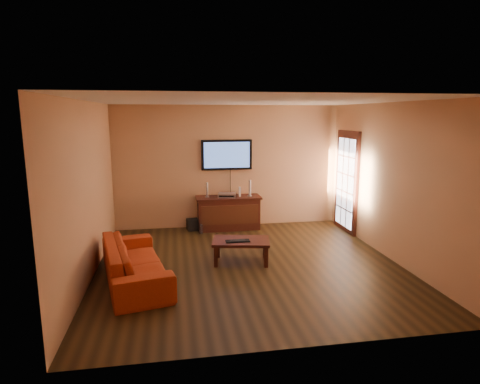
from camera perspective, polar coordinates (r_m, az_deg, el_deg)
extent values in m
plane|color=black|center=(6.87, 1.28, -10.31)|extent=(5.00, 5.00, 0.00)
plane|color=tan|center=(8.94, -1.71, 3.62)|extent=(5.00, 0.00, 5.00)
plane|color=tan|center=(6.52, -20.80, 0.15)|extent=(0.00, 5.00, 5.00)
plane|color=tan|center=(7.39, 20.74, 1.36)|extent=(0.00, 5.00, 5.00)
plane|color=white|center=(6.41, 1.39, 12.82)|extent=(5.00, 5.00, 0.00)
cube|color=#34120B|center=(8.91, 14.92, 1.27)|extent=(0.06, 1.02, 2.22)
cube|color=white|center=(8.89, 14.71, 1.27)|extent=(0.01, 0.79, 1.89)
cube|color=#34120B|center=(8.86, -1.66, -3.08)|extent=(1.33, 0.50, 0.68)
cube|color=black|center=(8.61, -1.42, -3.27)|extent=(1.23, 0.02, 0.41)
cube|color=#34120B|center=(8.78, -1.67, -0.79)|extent=(1.41, 0.54, 0.04)
cube|color=black|center=(8.86, -1.91, 5.31)|extent=(1.12, 0.07, 0.66)
cube|color=#4062A6|center=(8.82, -1.87, 5.28)|extent=(1.01, 0.01, 0.56)
cube|color=#34120B|center=(6.86, 0.15, -7.03)|extent=(1.05, 0.74, 0.05)
cube|color=#34120B|center=(6.73, -3.49, -9.20)|extent=(0.06, 0.06, 0.35)
cube|color=#34120B|center=(6.72, 3.73, -9.25)|extent=(0.06, 0.06, 0.35)
cube|color=#34120B|center=(7.16, -3.19, -7.95)|extent=(0.06, 0.06, 0.35)
cube|color=#34120B|center=(7.15, 3.57, -7.99)|extent=(0.06, 0.06, 0.35)
imported|color=#A73212|center=(6.31, -14.77, -8.71)|extent=(1.03, 2.16, 0.81)
cylinder|color=silver|center=(8.75, -4.68, -0.69)|extent=(0.09, 0.09, 0.01)
cylinder|color=silver|center=(8.72, -4.70, 0.35)|extent=(0.05, 0.05, 0.31)
cylinder|color=silver|center=(8.84, 1.40, -0.53)|extent=(0.10, 0.10, 0.01)
cylinder|color=silver|center=(8.80, 1.41, 0.61)|extent=(0.05, 0.05, 0.34)
cube|color=silver|center=(8.73, -1.87, -0.44)|extent=(0.43, 0.34, 0.09)
cube|color=white|center=(8.82, -0.03, 0.05)|extent=(0.06, 0.15, 0.20)
cube|color=black|center=(8.88, -6.73, -4.61)|extent=(0.28, 0.28, 0.24)
cylinder|color=white|center=(8.60, -5.53, -5.30)|extent=(0.07, 0.07, 0.19)
sphere|color=white|center=(8.57, -5.54, -4.66)|extent=(0.04, 0.04, 0.04)
cube|color=black|center=(6.77, -0.33, -6.98)|extent=(0.40, 0.15, 0.02)
cube|color=black|center=(6.77, -0.33, -6.89)|extent=(0.26, 0.11, 0.01)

